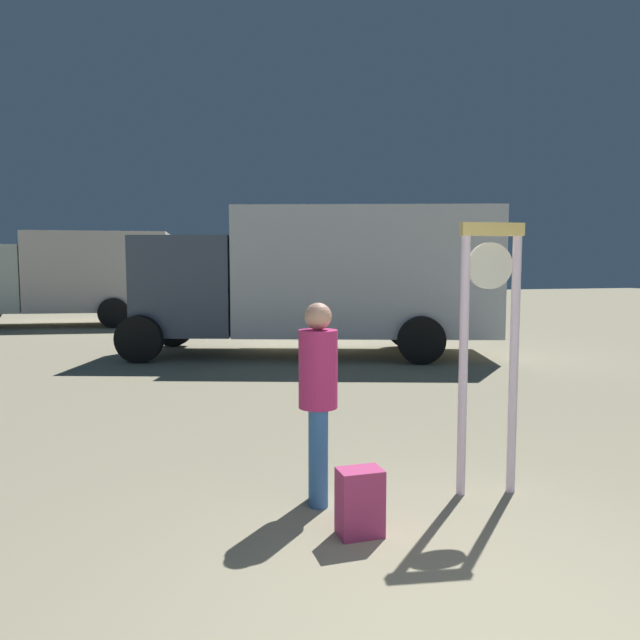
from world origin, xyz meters
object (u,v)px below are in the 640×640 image
object	(u,v)px
person_near_clock	(318,392)
box_truck_near	(326,276)
box_truck_far	(73,275)
standing_clock	(489,330)
backpack	(360,503)

from	to	relation	value
person_near_clock	box_truck_near	xyz separation A→B (m)	(2.41, 7.47, 0.77)
box_truck_far	person_near_clock	bearing A→B (deg)	-78.32
standing_clock	box_truck_near	xyz separation A→B (m)	(1.06, 7.66, 0.31)
standing_clock	backpack	world-z (taller)	standing_clock
standing_clock	box_truck_far	xyz separation A→B (m)	(-4.61, 15.97, 0.27)
person_near_clock	box_truck_near	size ratio (longest dim) A/B	0.20
box_truck_near	box_truck_far	distance (m)	10.06
box_truck_near	backpack	bearing A→B (deg)	-105.88
person_near_clock	backpack	world-z (taller)	person_near_clock
person_near_clock	standing_clock	bearing A→B (deg)	-8.09
box_truck_far	standing_clock	bearing A→B (deg)	-73.90
backpack	box_truck_far	size ratio (longest dim) A/B	0.07
person_near_clock	backpack	size ratio (longest dim) A/B	3.37
backpack	standing_clock	bearing A→B (deg)	18.45
person_near_clock	box_truck_near	bearing A→B (deg)	72.14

